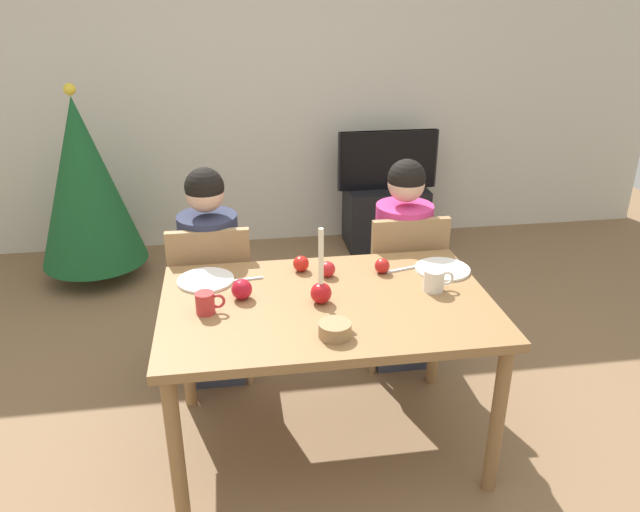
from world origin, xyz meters
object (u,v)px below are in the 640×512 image
Objects in this scene: dining_table at (327,318)px; apple_by_left_plate at (382,266)px; chair_left at (212,293)px; mug_left at (206,303)px; bowl_walnuts at (335,330)px; person_right_child at (401,268)px; chair_right at (402,280)px; tv_stand at (385,216)px; tv at (388,160)px; apple_near_candle at (327,269)px; apple_by_right_mug at (242,289)px; apple_far_edge at (301,264)px; plate_right at (442,269)px; person_left_child at (212,281)px; plate_left at (206,280)px; christmas_tree at (85,182)px; candle_centerpiece at (321,288)px; mug_right at (435,280)px.

dining_table is 19.96× the size of apple_by_left_plate.
chair_left reaches higher than apple_by_left_plate.
mug_left is 0.96× the size of bowl_walnuts.
person_right_child is 1.09m from bowl_walnuts.
apple_by_left_plate is at bearing -120.05° from chair_right.
tv_stand is 0.81× the size of tv.
dining_table is 0.27m from apple_near_candle.
chair_right is at bearing 31.59° from apple_by_right_mug.
apple_by_right_mug is at bearing -140.11° from apple_far_edge.
plate_right is at bearing 20.49° from dining_table.
apple_near_candle reaches higher than plate_right.
person_left_child reaches higher than bowl_walnuts.
plate_left is 3.63× the size of apple_by_left_plate.
apple_by_left_plate is (0.81, -0.03, 0.03)m from plate_left.
apple_near_candle is at bearing -111.56° from tv.
apple_near_candle is at bearing 83.82° from bowl_walnuts.
chair_left is 0.62m from apple_by_right_mug.
tv_stand is (0.34, 1.69, -0.27)m from chair_right.
person_left_child is at bearing 142.41° from apple_far_edge.
plate_right is at bearing -97.47° from tv.
apple_near_candle is at bearing -3.20° from plate_left.
person_right_child is 1.48× the size of tv.
plate_right is at bearing 8.66° from apple_by_right_mug.
plate_left is at bearing -161.55° from chair_right.
apple_by_left_plate is at bearing -46.76° from christmas_tree.
chair_left is at bearing 180.00° from chair_right.
chair_left is at bearing 127.39° from candle_centerpiece.
person_right_child is 0.47m from plate_right.
apple_near_candle is at bearing -33.79° from apple_far_edge.
mug_left reaches higher than apple_near_candle.
person_left_child is 1.01m from person_right_child.
person_right_child is at bearing 99.54° from plate_right.
tv is at bearing 50.76° from person_left_child.
candle_centerpiece is 0.26m from apple_near_candle.
apple_near_candle is at bearing 74.64° from candle_centerpiece.
apple_near_candle is 0.14m from apple_far_edge.
apple_by_left_plate is (0.32, 0.25, -0.03)m from candle_centerpiece.
person_right_child reaches higher than candle_centerpiece.
plate_left reaches higher than dining_table.
candle_centerpiece is 4.48× the size of apple_far_edge.
dining_table is 1.19× the size of person_left_child.
tv is (0.86, 2.30, 0.04)m from dining_table.
bowl_walnuts is (0.48, -0.89, 0.27)m from chair_left.
tv_stand is 2.75m from mug_left.
apple_by_left_plate is (0.80, -0.41, 0.22)m from person_left_child.
mug_right is 0.49m from apple_near_candle.
mug_left is at bearing -176.83° from dining_table.
person_right_child reaches higher than chair_left.
apple_far_edge is at bearing -115.01° from tv.
tv reaches higher than apple_by_left_plate.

